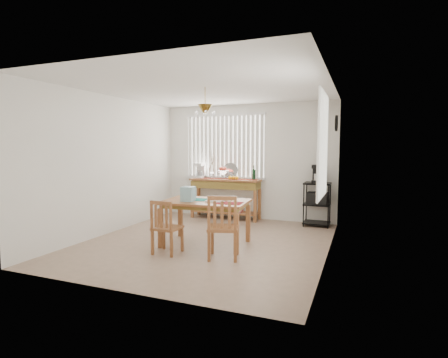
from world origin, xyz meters
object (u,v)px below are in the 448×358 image
at_px(sideboard, 226,189).
at_px(cart_items, 318,174).
at_px(chair_left, 166,227).
at_px(dining_table, 206,206).
at_px(chair_right, 223,228).
at_px(wire_cart, 317,200).

xyz_separation_m(sideboard, cart_items, (2.03, 0.01, 0.39)).
height_order(cart_items, chair_left, cart_items).
xyz_separation_m(cart_items, chair_left, (-1.91, -2.84, -0.66)).
bearing_deg(chair_left, dining_table, 63.01).
distance_m(sideboard, chair_left, 2.85).
distance_m(cart_items, chair_right, 2.99).
relative_size(chair_left, chair_right, 0.88).
relative_size(dining_table, chair_left, 1.75).
bearing_deg(sideboard, chair_left, -87.52).
height_order(sideboard, cart_items, cart_items).
height_order(wire_cart, cart_items, cart_items).
height_order(wire_cart, dining_table, wire_cart).
height_order(cart_items, dining_table, cart_items).
xyz_separation_m(sideboard, wire_cart, (2.03, -0.00, -0.14)).
bearing_deg(chair_right, cart_items, 69.87).
height_order(sideboard, chair_left, sideboard).
relative_size(sideboard, dining_table, 1.11).
distance_m(cart_items, dining_table, 2.69).
bearing_deg(wire_cart, cart_items, 90.00).
bearing_deg(chair_left, cart_items, 56.05).
height_order(sideboard, chair_right, chair_right).
bearing_deg(chair_right, chair_left, -174.40).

